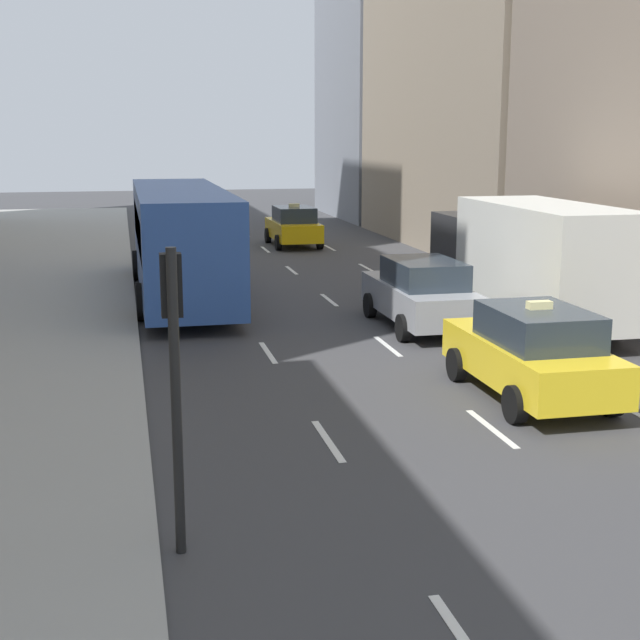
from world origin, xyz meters
The scene contains 7 objects.
lane_markings centered at (2.60, 23.00, 0.01)m, with size 5.72×56.00×0.01m.
taxi_second centered at (4.00, 38.96, 0.88)m, with size 2.02×4.40×1.87m.
taxi_third centered at (4.00, 15.49, 0.88)m, with size 2.02×4.40×1.87m.
sedan_black_near centered at (4.00, 21.79, 0.89)m, with size 2.02×4.69×1.76m.
city_bus centered at (-1.61, 27.43, 1.79)m, with size 2.80×11.61×3.25m.
box_truck centered at (6.80, 21.68, 1.71)m, with size 2.58×8.40×3.15m.
traffic_light_pole centered at (-2.75, 10.70, 2.41)m, with size 0.24×0.42×3.60m.
Camera 1 is at (-3.25, 0.81, 4.81)m, focal length 50.00 mm.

